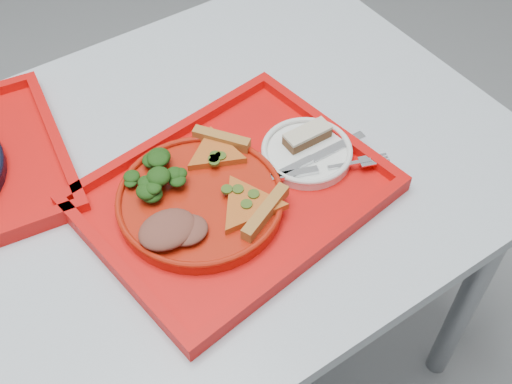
# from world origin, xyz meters

# --- Properties ---
(table) EXTENTS (1.60, 0.80, 0.75)m
(table) POSITION_xyz_m (0.00, 0.00, 0.68)
(table) COLOR #B0B9C5
(table) RESTS_ON ground
(tray_main) EXTENTS (0.49, 0.41, 0.01)m
(tray_main) POSITION_xyz_m (0.27, -0.09, 0.76)
(tray_main) COLOR red
(tray_main) RESTS_ON table
(dinner_plate) EXTENTS (0.26, 0.26, 0.02)m
(dinner_plate) POSITION_xyz_m (0.22, -0.08, 0.77)
(dinner_plate) COLOR #AC1C0B
(dinner_plate) RESTS_ON tray_main
(side_plate) EXTENTS (0.15, 0.15, 0.01)m
(side_plate) POSITION_xyz_m (0.42, -0.09, 0.77)
(side_plate) COLOR white
(side_plate) RESTS_ON tray_main
(pizza_slice_a) EXTENTS (0.15, 0.16, 0.02)m
(pizza_slice_a) POSITION_xyz_m (0.27, -0.14, 0.79)
(pizza_slice_a) COLOR orange
(pizza_slice_a) RESTS_ON dinner_plate
(pizza_slice_b) EXTENTS (0.15, 0.14, 0.02)m
(pizza_slice_b) POSITION_xyz_m (0.29, -0.02, 0.79)
(pizza_slice_b) COLOR orange
(pizza_slice_b) RESTS_ON dinner_plate
(salad_heap) EXTENTS (0.09, 0.08, 0.04)m
(salad_heap) POSITION_xyz_m (0.18, -0.01, 0.80)
(salad_heap) COLOR black
(salad_heap) RESTS_ON dinner_plate
(meat_portion) EXTENTS (0.09, 0.07, 0.03)m
(meat_portion) POSITION_xyz_m (0.14, -0.12, 0.79)
(meat_portion) COLOR brown
(meat_portion) RESTS_ON dinner_plate
(dessert_bar) EXTENTS (0.08, 0.03, 0.02)m
(dessert_bar) POSITION_xyz_m (0.43, -0.07, 0.79)
(dessert_bar) COLOR #462617
(dessert_bar) RESTS_ON side_plate
(knife) EXTENTS (0.19, 0.02, 0.01)m
(knife) POSITION_xyz_m (0.43, -0.11, 0.78)
(knife) COLOR silver
(knife) RESTS_ON side_plate
(fork) EXTENTS (0.18, 0.09, 0.01)m
(fork) POSITION_xyz_m (0.42, -0.14, 0.78)
(fork) COLOR silver
(fork) RESTS_ON side_plate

